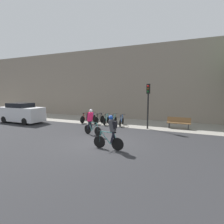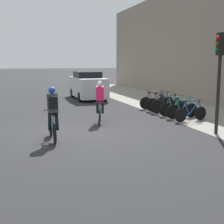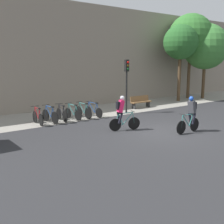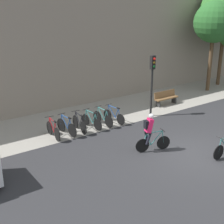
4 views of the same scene
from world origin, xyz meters
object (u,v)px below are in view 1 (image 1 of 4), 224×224
Objects in this scene: parked_bike_0 at (86,118)px; traffic_light_pole at (148,98)px; cyclist_pink at (91,121)px; parked_bike_5 at (122,121)px; parked_bike_2 at (99,119)px; parked_bike_3 at (106,120)px; parked_bike_1 at (92,119)px; bench at (179,123)px; cyclist_grey at (111,131)px; parked_car at (22,113)px; parked_bike_4 at (114,120)px.

traffic_light_pole reaches higher than parked_bike_0.
cyclist_pink is 1.07× the size of parked_bike_5.
parked_bike_3 is (0.73, -0.00, -0.02)m from parked_bike_2.
cyclist_pink is 1.08× the size of parked_bike_3.
traffic_light_pole is (5.95, -0.42, 2.04)m from parked_bike_0.
bench is at bearing 4.99° from parked_bike_1.
parked_bike_0 is 3.62m from parked_bike_5.
parked_car reaches higher than cyclist_grey.
cyclist_pink is 8.48m from parked_car.
parked_bike_1 is 1.45m from parked_bike_3.
parked_bike_5 is 3.13m from traffic_light_pole.
cyclist_pink is at bearing -91.38° from parked_bike_4.
cyclist_grey reaches higher than cyclist_pink.
parked_bike_5 is at bearing 105.46° from cyclist_grey.
parked_bike_3 is 0.92× the size of bench.
parked_car is at bearing -163.09° from parked_bike_3.
cyclist_grey is 0.50× the size of traffic_light_pole.
parked_car is at bearing 170.07° from cyclist_pink.
parked_bike_0 is at bearing 179.97° from parked_bike_5.
parked_bike_4 is at bearing 179.86° from parked_bike_5.
cyclist_pink reaches higher than parked_bike_0.
parked_car reaches higher than cyclist_pink.
parked_bike_2 is at bearing -179.99° from parked_bike_4.
parked_bike_5 is at bearing -0.04° from parked_bike_3.
parked_bike_2 is 1.45m from parked_bike_4.
parked_bike_5 reaches higher than bench.
parked_bike_5 is 0.47× the size of traffic_light_pole.
parked_bike_3 is 0.99× the size of parked_bike_4.
parked_bike_5 is at bearing -171.86° from bench.
parked_bike_1 is 7.51m from bench.
bench is (6.03, 0.65, 0.09)m from parked_bike_3.
cyclist_pink is at bearing -53.64° from parked_bike_0.
parked_bike_2 is at bearing 122.44° from cyclist_grey.
parked_car is at bearing -170.47° from traffic_light_pole.
parked_bike_0 is 0.97× the size of parked_bike_2.
cyclist_grey is 1.07× the size of parked_bike_0.
parked_bike_4 is (-2.40, 6.06, -0.55)m from cyclist_grey.
parked_bike_1 is 1.02× the size of parked_bike_4.
parked_bike_4 is at bearing 88.62° from cyclist_pink.
parked_bike_0 is 2.18m from parked_bike_3.
parked_bike_4 is 0.73m from parked_bike_5.
bench is (2.91, 6.71, -0.47)m from cyclist_grey.
parked_bike_5 is at bearing 169.83° from traffic_light_pole.
parked_bike_2 is at bearing 18.56° from parked_car.
parked_bike_3 is 8.09m from parked_car.
parked_bike_4 is at bearing 0.01° from parked_bike_2.
parked_bike_3 is (-3.12, 6.06, -0.56)m from cyclist_grey.
parked_bike_0 is at bearing 179.99° from parked_bike_4.
cyclist_pink is 3.90m from parked_bike_3.
parked_bike_0 is at bearing 22.95° from parked_car.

